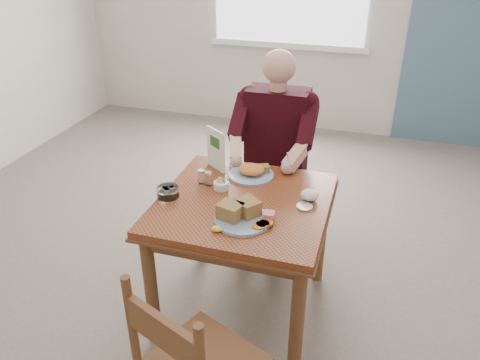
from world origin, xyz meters
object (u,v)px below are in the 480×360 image
(table, at_px, (243,218))
(far_plate, at_px, (252,172))
(near_plate, at_px, (242,214))
(chair_far, at_px, (276,178))
(diner, at_px, (274,139))

(table, relative_size, far_plate, 2.61)
(table, distance_m, near_plate, 0.24)
(table, bearing_deg, chair_far, 90.00)
(far_plate, bearing_deg, table, -83.37)
(near_plate, bearing_deg, diner, 93.10)
(table, relative_size, chair_far, 0.97)
(diner, bearing_deg, near_plate, -86.90)
(near_plate, relative_size, far_plate, 1.05)
(diner, bearing_deg, chair_far, 90.01)
(chair_far, bearing_deg, table, -90.00)
(chair_far, bearing_deg, diner, -89.99)
(chair_far, distance_m, near_plate, 1.03)
(near_plate, bearing_deg, table, 104.76)
(table, distance_m, chair_far, 0.81)
(table, relative_size, near_plate, 2.48)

